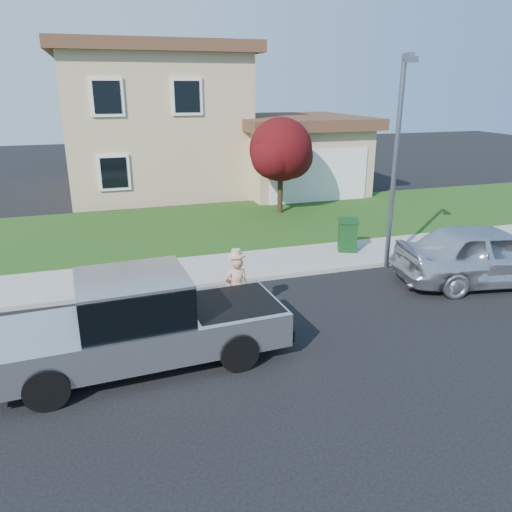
{
  "coord_description": "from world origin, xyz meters",
  "views": [
    {
      "loc": [
        -2.89,
        -9.16,
        5.06
      ],
      "look_at": [
        0.53,
        1.54,
        1.2
      ],
      "focal_mm": 35.0,
      "sensor_mm": 36.0,
      "label": 1
    }
  ],
  "objects_px": {
    "pickup_truck": "(142,323)",
    "sedan": "(487,254)",
    "ornamental_tree": "(282,152)",
    "woman": "(236,287)",
    "street_lamp": "(397,153)",
    "trash_bin": "(348,235)"
  },
  "relations": [
    {
      "from": "sedan",
      "to": "trash_bin",
      "type": "bearing_deg",
      "value": 45.46
    },
    {
      "from": "sedan",
      "to": "trash_bin",
      "type": "height_order",
      "value": "sedan"
    },
    {
      "from": "woman",
      "to": "trash_bin",
      "type": "relative_size",
      "value": 1.69
    },
    {
      "from": "pickup_truck",
      "to": "sedan",
      "type": "relative_size",
      "value": 1.16
    },
    {
      "from": "pickup_truck",
      "to": "woman",
      "type": "relative_size",
      "value": 3.35
    },
    {
      "from": "sedan",
      "to": "ornamental_tree",
      "type": "bearing_deg",
      "value": 26.14
    },
    {
      "from": "pickup_truck",
      "to": "sedan",
      "type": "height_order",
      "value": "pickup_truck"
    },
    {
      "from": "pickup_truck",
      "to": "woman",
      "type": "distance_m",
      "value": 2.56
    },
    {
      "from": "trash_bin",
      "to": "sedan",
      "type": "bearing_deg",
      "value": -30.48
    },
    {
      "from": "pickup_truck",
      "to": "ornamental_tree",
      "type": "distance_m",
      "value": 12.13
    },
    {
      "from": "sedan",
      "to": "ornamental_tree",
      "type": "xyz_separation_m",
      "value": [
        -2.57,
        8.72,
        1.71
      ]
    },
    {
      "from": "ornamental_tree",
      "to": "woman",
      "type": "bearing_deg",
      "value": -116.27
    },
    {
      "from": "sedan",
      "to": "trash_bin",
      "type": "distance_m",
      "value": 4.07
    },
    {
      "from": "woman",
      "to": "sedan",
      "type": "bearing_deg",
      "value": -179.6
    },
    {
      "from": "street_lamp",
      "to": "woman",
      "type": "bearing_deg",
      "value": -143.28
    },
    {
      "from": "pickup_truck",
      "to": "sedan",
      "type": "distance_m",
      "value": 9.21
    },
    {
      "from": "woman",
      "to": "pickup_truck",
      "type": "bearing_deg",
      "value": 30.46
    },
    {
      "from": "ornamental_tree",
      "to": "street_lamp",
      "type": "xyz_separation_m",
      "value": [
        0.73,
        -6.89,
        0.79
      ]
    },
    {
      "from": "woman",
      "to": "street_lamp",
      "type": "height_order",
      "value": "street_lamp"
    },
    {
      "from": "woman",
      "to": "ornamental_tree",
      "type": "distance_m",
      "value": 9.94
    },
    {
      "from": "woman",
      "to": "street_lamp",
      "type": "relative_size",
      "value": 0.29
    },
    {
      "from": "pickup_truck",
      "to": "street_lamp",
      "type": "relative_size",
      "value": 0.96
    }
  ]
}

